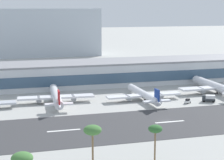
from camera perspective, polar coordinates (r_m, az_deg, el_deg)
The scene contains 14 objects.
ground_plane at distance 158.20m, azimuth 7.66°, elevation -5.80°, with size 1400.00×1400.00×0.00m, color #A8A8A3.
runway_strip at distance 156.34m, azimuth 7.96°, elevation -5.99°, with size 800.00×38.42×0.08m, color #38383A.
runway_centreline_dash_3 at distance 145.62m, azimuth -6.93°, elevation -7.19°, with size 12.00×1.20×0.01m, color white.
runway_centreline_dash_4 at distance 156.68m, azimuth 8.27°, elevation -5.94°, with size 12.00×1.20×0.01m, color white.
terminal_building at distance 226.76m, azimuth -3.86°, elevation 0.96°, with size 216.32×28.38×13.37m.
distant_hotel_block at distance 371.46m, azimuth -9.33°, elevation 6.81°, with size 93.98×38.09×42.62m, color #A8B2BC.
airliner_red_tail_gate_1 at distance 186.22m, azimuth -8.00°, elevation -2.39°, with size 35.62×44.24×9.23m.
airliner_navy_tail_gate_2 at distance 189.82m, azimuth 4.67°, elevation -2.16°, with size 36.73×40.53×8.46m.
airliner_blue_tail_gate_3 at distance 211.56m, azimuth 14.83°, elevation -1.01°, with size 39.68×48.73×10.17m.
service_baggage_tug_0 at distance 187.48m, azimuth 10.77°, elevation -2.99°, with size 3.57×3.07×2.20m.
service_box_truck_1 at distance 192.23m, azimuth 13.68°, elevation -2.54°, with size 6.43×4.90×3.25m.
palm_tree_0 at distance 109.97m, azimuth -2.81°, elevation -7.29°, with size 5.02×5.02×12.14m.
palm_tree_1 at distance 114.70m, azimuth 6.22°, elevation -7.11°, with size 4.07×4.07×10.94m.
palm_tree_2 at distance 92.74m, azimuth -12.76°, elevation -11.02°, with size 4.97×4.97×12.09m.
Camera 1 is at (-60.20, -139.52, 44.03)m, focal length 63.81 mm.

